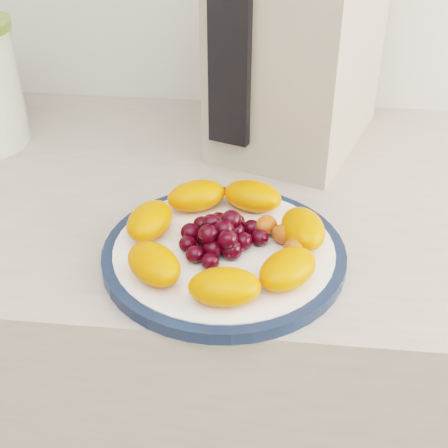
# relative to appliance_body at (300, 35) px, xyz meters

# --- Properties ---
(counter) EXTENTS (3.50, 0.60, 0.90)m
(counter) POSITION_rel_appliance_body_xyz_m (-0.17, -0.16, -0.62)
(counter) COLOR #AB9F93
(counter) RESTS_ON floor
(cabinet_face) EXTENTS (3.48, 0.58, 0.84)m
(cabinet_face) POSITION_rel_appliance_body_xyz_m (-0.17, -0.16, -0.65)
(cabinet_face) COLOR #7F604B
(cabinet_face) RESTS_ON floor
(plate_rim) EXTENTS (0.28, 0.28, 0.01)m
(plate_rim) POSITION_rel_appliance_body_xyz_m (-0.08, -0.33, -0.16)
(plate_rim) COLOR #13203C
(plate_rim) RESTS_ON counter
(plate_face) EXTENTS (0.26, 0.26, 0.02)m
(plate_face) POSITION_rel_appliance_body_xyz_m (-0.08, -0.33, -0.16)
(plate_face) COLOR white
(plate_face) RESTS_ON counter
(appliance_body) EXTENTS (0.27, 0.32, 0.34)m
(appliance_body) POSITION_rel_appliance_body_xyz_m (0.00, 0.00, 0.00)
(appliance_body) COLOR #A49A8B
(appliance_body) RESTS_ON counter
(appliance_panel) EXTENTS (0.06, 0.04, 0.25)m
(appliance_panel) POSITION_rel_appliance_body_xyz_m (-0.09, -0.12, 0.00)
(appliance_panel) COLOR black
(appliance_panel) RESTS_ON appliance_body
(fruit_plate) EXTENTS (0.25, 0.24, 0.04)m
(fruit_plate) POSITION_rel_appliance_body_xyz_m (-0.07, -0.33, -0.13)
(fruit_plate) COLOR #FA5A03
(fruit_plate) RESTS_ON plate_face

